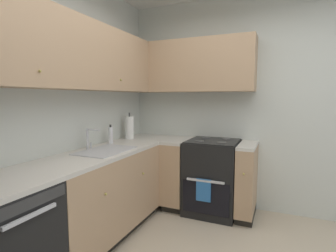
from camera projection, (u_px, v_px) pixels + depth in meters
name	position (u px, v px, depth m)	size (l,w,h in m)	color
wall_back	(35.00, 108.00, 2.29)	(3.69, 0.05, 2.69)	silver
wall_right	(258.00, 105.00, 3.28)	(0.05, 3.44, 2.69)	silver
lower_cabinets_back	(101.00, 196.00, 2.67)	(1.50, 0.62, 0.86)	tan
countertop_back	(99.00, 153.00, 2.62)	(2.70, 0.60, 0.04)	beige
lower_cabinets_right	(205.00, 177.00, 3.31)	(0.62, 1.10, 0.86)	tan
countertop_right	(205.00, 142.00, 3.26)	(0.60, 1.10, 0.03)	beige
oven_range	(212.00, 176.00, 3.29)	(0.68, 0.62, 1.05)	black
upper_cabinets_back	(73.00, 54.00, 2.42)	(2.38, 0.34, 0.65)	tan
upper_cabinets_right	(189.00, 66.00, 3.39)	(0.32, 1.65, 0.65)	tan
sink	(106.00, 155.00, 2.66)	(0.60, 0.40, 0.10)	#B7B7BC
faucet	(89.00, 137.00, 2.73)	(0.07, 0.16, 0.22)	silver
soap_bottle	(111.00, 135.00, 3.08)	(0.05, 0.05, 0.22)	silver
paper_towel_roll	(130.00, 128.00, 3.42)	(0.11, 0.11, 0.35)	white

